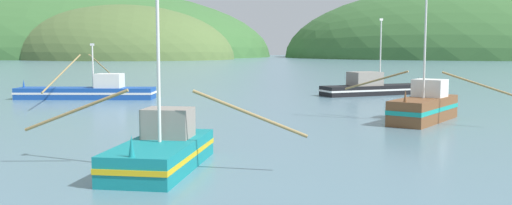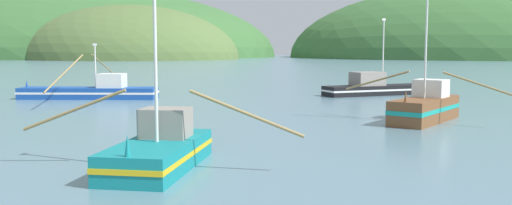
% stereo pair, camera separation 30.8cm
% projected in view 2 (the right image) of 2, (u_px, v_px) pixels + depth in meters
% --- Properties ---
extents(hill_mid_right, '(203.49, 162.79, 66.19)m').
position_uv_depth(hill_mid_right, '(69.00, 56.00, 266.59)').
color(hill_mid_right, '#386633').
rests_on(hill_mid_right, ground).
extents(hill_far_center, '(159.93, 127.94, 62.19)m').
position_uv_depth(hill_far_center, '(474.00, 58.00, 235.06)').
color(hill_far_center, '#386633').
rests_on(hill_far_center, ground).
extents(hill_far_left, '(86.66, 69.33, 84.14)m').
position_uv_depth(hill_far_left, '(56.00, 56.00, 276.79)').
color(hill_far_left, '#516B38').
rests_on(hill_far_left, ground).
extents(hill_mid_left, '(85.55, 68.44, 40.71)m').
position_uv_depth(hill_mid_left, '(128.00, 59.00, 206.93)').
color(hill_mid_left, '#516B38').
rests_on(hill_mid_left, ground).
extents(fishing_boat_teal, '(10.66, 6.44, 6.73)m').
position_uv_depth(fishing_boat_teal, '(160.00, 150.00, 19.94)').
color(fishing_boat_teal, '#147F84').
rests_on(fishing_boat_teal, ground).
extents(fishing_boat_blue, '(12.04, 18.20, 4.76)m').
position_uv_depth(fishing_boat_blue, '(92.00, 91.00, 46.89)').
color(fishing_boat_blue, '#19479E').
rests_on(fishing_boat_blue, ground).
extents(fishing_boat_black, '(10.31, 8.07, 7.09)m').
position_uv_depth(fishing_boat_black, '(376.00, 87.00, 50.61)').
color(fishing_boat_black, black).
rests_on(fishing_boat_black, ground).
extents(fishing_boat_brown, '(9.55, 7.01, 8.05)m').
position_uv_depth(fishing_boat_brown, '(425.00, 107.00, 32.41)').
color(fishing_boat_brown, brown).
rests_on(fishing_boat_brown, ground).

